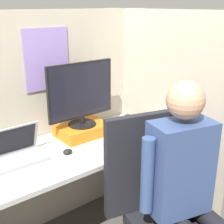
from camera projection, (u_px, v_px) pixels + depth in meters
cubicle_panel_back at (39, 127)px, 2.27m from camera, size 2.09×0.05×1.64m
cubicle_panel_right at (157, 118)px, 2.46m from camera, size 0.04×1.26×1.64m
desk at (65, 175)px, 2.10m from camera, size 1.59×0.63×0.76m
paper_box at (82, 130)px, 2.27m from camera, size 0.36×0.26×0.08m
monitor at (81, 93)px, 2.18m from camera, size 0.52×0.20×0.45m
laptop at (16, 154)px, 1.90m from camera, size 0.34×0.21×0.22m
mouse at (67, 152)px, 1.99m from camera, size 0.06×0.05×0.03m
stapler at (133, 120)px, 2.52m from camera, size 0.04×0.17×0.05m
carrot_toy at (121, 147)px, 2.04m from camera, size 0.05×0.12×0.05m
office_chair at (159, 205)px, 1.86m from camera, size 0.57×0.61×1.08m
person at (189, 183)px, 1.69m from camera, size 0.47×0.52×1.31m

